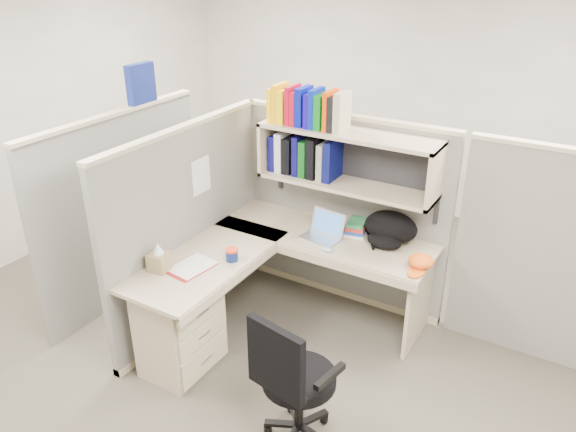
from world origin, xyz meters
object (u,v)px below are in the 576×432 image
Objects in this scene: snack_canister at (232,254)px; task_chair at (295,398)px; laptop at (321,227)px; backpack at (388,230)px; desk at (220,304)px.

task_chair is (0.88, -0.60, -0.44)m from snack_canister.
laptop is 0.72× the size of backpack.
snack_canister is 0.10× the size of task_chair.
snack_canister is (0.01, 0.15, 0.34)m from desk.
laptop is at bearing 62.06° from desk.
laptop is (0.41, 0.77, 0.40)m from desk.
snack_canister is at bearing 86.00° from desk.
snack_canister is (-0.40, -0.62, -0.06)m from laptop.
desk is at bearing -146.15° from backpack.
laptop is 1.41m from task_chair.
backpack reaches higher than laptop.
desk is 18.49× the size of snack_canister.
task_chair reaches higher than desk.
backpack is (0.89, 0.97, 0.41)m from desk.
backpack is 1.51m from task_chair.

